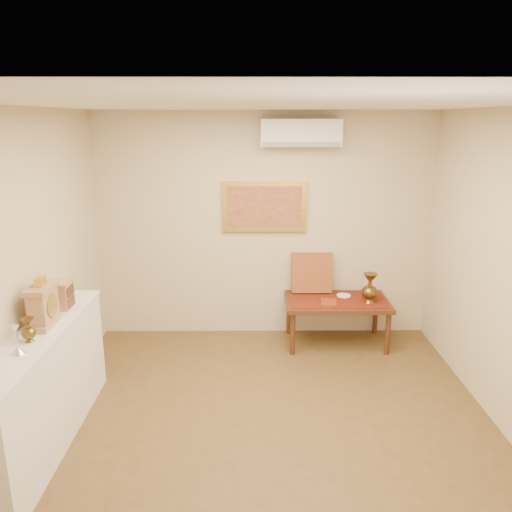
{
  "coord_description": "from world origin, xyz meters",
  "views": [
    {
      "loc": [
        -0.14,
        -3.61,
        2.59
      ],
      "look_at": [
        -0.11,
        1.15,
        1.29
      ],
      "focal_mm": 35.0,
      "sensor_mm": 36.0,
      "label": 1
    }
  ],
  "objects_px": {
    "brass_urn_tall": "(370,285)",
    "low_table": "(337,305)",
    "display_ledge": "(45,389)",
    "mantel_clock": "(43,305)",
    "wooden_chest": "(62,295)"
  },
  "relations": [
    {
      "from": "display_ledge",
      "to": "wooden_chest",
      "type": "height_order",
      "value": "wooden_chest"
    },
    {
      "from": "brass_urn_tall",
      "to": "low_table",
      "type": "relative_size",
      "value": 0.35
    },
    {
      "from": "low_table",
      "to": "display_ledge",
      "type": "bearing_deg",
      "value": -144.9
    },
    {
      "from": "mantel_clock",
      "to": "low_table",
      "type": "xyz_separation_m",
      "value": [
        2.67,
        1.73,
        -0.67
      ]
    },
    {
      "from": "brass_urn_tall",
      "to": "mantel_clock",
      "type": "relative_size",
      "value": 1.03
    },
    {
      "from": "mantel_clock",
      "to": "display_ledge",
      "type": "bearing_deg",
      "value": -90.44
    },
    {
      "from": "brass_urn_tall",
      "to": "display_ledge",
      "type": "xyz_separation_m",
      "value": [
        -3.03,
        -1.79,
        -0.28
      ]
    },
    {
      "from": "wooden_chest",
      "to": "mantel_clock",
      "type": "bearing_deg",
      "value": -90.61
    },
    {
      "from": "display_ledge",
      "to": "mantel_clock",
      "type": "distance_m",
      "value": 0.68
    },
    {
      "from": "wooden_chest",
      "to": "brass_urn_tall",
      "type": "bearing_deg",
      "value": 22.49
    },
    {
      "from": "brass_urn_tall",
      "to": "low_table",
      "type": "distance_m",
      "value": 0.46
    },
    {
      "from": "brass_urn_tall",
      "to": "low_table",
      "type": "height_order",
      "value": "brass_urn_tall"
    },
    {
      "from": "display_ledge",
      "to": "mantel_clock",
      "type": "xyz_separation_m",
      "value": [
        0.0,
        0.15,
        0.66
      ]
    },
    {
      "from": "brass_urn_tall",
      "to": "display_ledge",
      "type": "distance_m",
      "value": 3.53
    },
    {
      "from": "mantel_clock",
      "to": "brass_urn_tall",
      "type": "bearing_deg",
      "value": 28.42
    }
  ]
}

